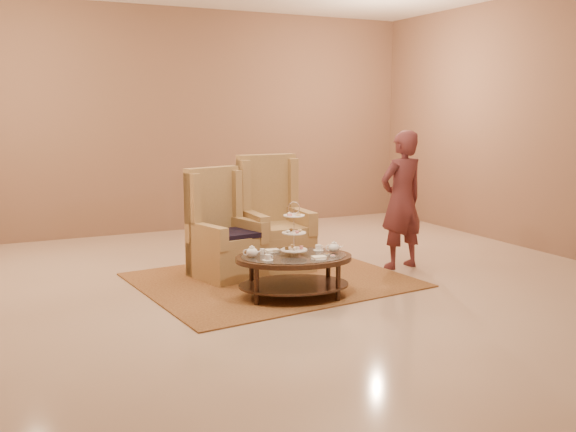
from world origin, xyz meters
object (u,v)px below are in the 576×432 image
armchair_left (222,240)px  armchair_right (273,230)px  tea_table (294,263)px  person (402,200)px

armchair_left → armchair_right: armchair_right is taller
tea_table → armchair_right: size_ratio=1.00×
tea_table → armchair_right: (0.35, 1.30, 0.10)m
armchair_right → person: size_ratio=0.82×
tea_table → person: (1.75, 0.60, 0.48)m
tea_table → armchair_right: bearing=90.6°
armchair_right → tea_table: bearing=-104.5°
tea_table → person: bearing=34.7°
armchair_left → tea_table: bearing=-87.8°
tea_table → armchair_left: size_ratio=1.09×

